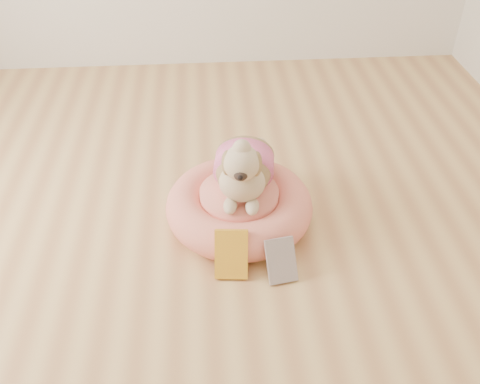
{
  "coord_description": "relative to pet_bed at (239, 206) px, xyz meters",
  "views": [
    {
      "loc": [
        0.14,
        -1.38,
        1.63
      ],
      "look_at": [
        0.28,
        0.45,
        0.2
      ],
      "focal_mm": 40.0,
      "sensor_mm": 36.0,
      "label": 1
    }
  ],
  "objects": [
    {
      "name": "book_white",
      "position": [
        0.14,
        -0.36,
        -0.0
      ],
      "size": [
        0.14,
        0.14,
        0.16
      ],
      "primitive_type": "cube",
      "rotation": [
        -0.59,
        0.0,
        0.17
      ],
      "color": "white",
      "rests_on": "floor"
    },
    {
      "name": "floor",
      "position": [
        -0.28,
        -0.5,
        -0.08
      ],
      "size": [
        4.5,
        4.5,
        0.0
      ],
      "primitive_type": "plane",
      "color": "#B67E4C",
      "rests_on": "ground"
    },
    {
      "name": "book_yellow",
      "position": [
        -0.06,
        -0.32,
        0.01
      ],
      "size": [
        0.15,
        0.13,
        0.19
      ],
      "primitive_type": "cube",
      "rotation": [
        -0.47,
        0.0,
        -0.09
      ],
      "color": "yellow",
      "rests_on": "floor"
    },
    {
      "name": "dog",
      "position": [
        0.02,
        0.01,
        0.26
      ],
      "size": [
        0.38,
        0.51,
        0.34
      ],
      "primitive_type": null,
      "rotation": [
        0.0,
        0.0,
        -0.14
      ],
      "color": "brown",
      "rests_on": "pet_bed"
    },
    {
      "name": "pet_bed",
      "position": [
        0.0,
        0.0,
        0.0
      ],
      "size": [
        0.67,
        0.67,
        0.17
      ],
      "color": "#F36C5F",
      "rests_on": "floor"
    }
  ]
}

